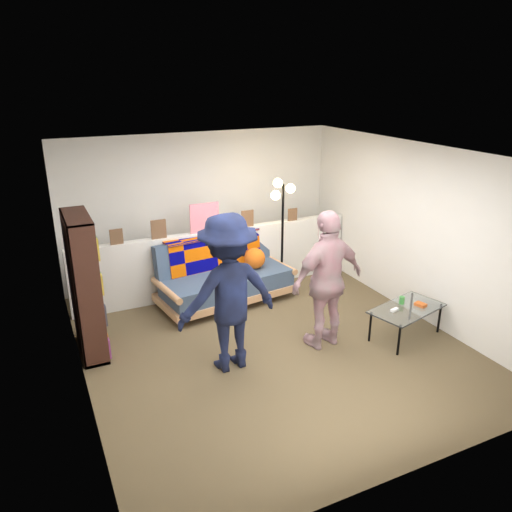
{
  "coord_description": "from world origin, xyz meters",
  "views": [
    {
      "loc": [
        -2.54,
        -5.02,
        3.26
      ],
      "look_at": [
        0.0,
        0.4,
        1.05
      ],
      "focal_mm": 35.0,
      "sensor_mm": 36.0,
      "label": 1
    }
  ],
  "objects_px": {
    "floor_lamp": "(281,213)",
    "person_left": "(228,293)",
    "person_right": "(328,280)",
    "bookshelf": "(85,290)",
    "coffee_table": "(407,310)",
    "futon_sofa": "(225,276)"
  },
  "relations": [
    {
      "from": "coffee_table",
      "to": "floor_lamp",
      "type": "height_order",
      "value": "floor_lamp"
    },
    {
      "from": "person_left",
      "to": "person_right",
      "type": "distance_m",
      "value": 1.28
    },
    {
      "from": "futon_sofa",
      "to": "person_left",
      "type": "bearing_deg",
      "value": -110.16
    },
    {
      "from": "bookshelf",
      "to": "coffee_table",
      "type": "bearing_deg",
      "value": -20.27
    },
    {
      "from": "coffee_table",
      "to": "futon_sofa",
      "type": "bearing_deg",
      "value": 130.15
    },
    {
      "from": "futon_sofa",
      "to": "coffee_table",
      "type": "xyz_separation_m",
      "value": [
        1.71,
        -2.03,
        -0.01
      ]
    },
    {
      "from": "floor_lamp",
      "to": "person_left",
      "type": "bearing_deg",
      "value": -132.77
    },
    {
      "from": "person_left",
      "to": "futon_sofa",
      "type": "bearing_deg",
      "value": -113.72
    },
    {
      "from": "bookshelf",
      "to": "person_right",
      "type": "height_order",
      "value": "person_right"
    },
    {
      "from": "person_left",
      "to": "person_right",
      "type": "bearing_deg",
      "value": 173.64
    },
    {
      "from": "person_left",
      "to": "coffee_table",
      "type": "bearing_deg",
      "value": 167.89
    },
    {
      "from": "futon_sofa",
      "to": "person_right",
      "type": "height_order",
      "value": "person_right"
    },
    {
      "from": "bookshelf",
      "to": "floor_lamp",
      "type": "xyz_separation_m",
      "value": [
        2.99,
        0.66,
        0.44
      ]
    },
    {
      "from": "bookshelf",
      "to": "person_left",
      "type": "distance_m",
      "value": 1.77
    },
    {
      "from": "futon_sofa",
      "to": "person_right",
      "type": "distance_m",
      "value": 1.93
    },
    {
      "from": "bookshelf",
      "to": "person_left",
      "type": "xyz_separation_m",
      "value": [
        1.43,
        -1.04,
        0.11
      ]
    },
    {
      "from": "futon_sofa",
      "to": "floor_lamp",
      "type": "xyz_separation_m",
      "value": [
        0.95,
        0.01,
        0.85
      ]
    },
    {
      "from": "futon_sofa",
      "to": "person_right",
      "type": "xyz_separation_m",
      "value": [
        0.66,
        -1.74,
        0.48
      ]
    },
    {
      "from": "coffee_table",
      "to": "person_right",
      "type": "relative_size",
      "value": 0.62
    },
    {
      "from": "futon_sofa",
      "to": "coffee_table",
      "type": "bearing_deg",
      "value": -49.85
    },
    {
      "from": "coffee_table",
      "to": "person_left",
      "type": "distance_m",
      "value": 2.42
    },
    {
      "from": "futon_sofa",
      "to": "floor_lamp",
      "type": "distance_m",
      "value": 1.28
    }
  ]
}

